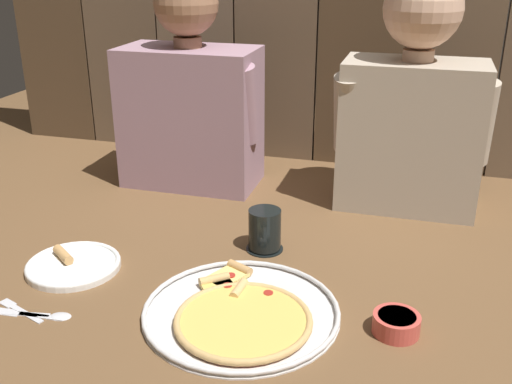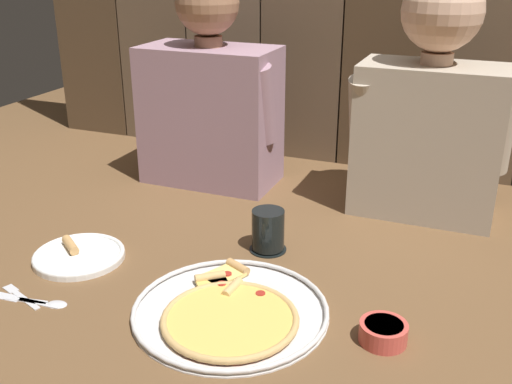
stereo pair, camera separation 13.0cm
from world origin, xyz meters
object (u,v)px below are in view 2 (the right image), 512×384
object	(u,v)px
diner_left	(210,90)
diner_right	(432,102)
drinking_glass	(268,231)
dinner_plate	(79,255)
dipping_bowl	(383,332)
pizza_tray	(230,312)

from	to	relation	value
diner_left	diner_right	size ratio (longest dim) A/B	0.98
drinking_glass	diner_right	size ratio (longest dim) A/B	0.16
drinking_glass	diner_right	xyz separation A→B (m)	(0.31, 0.37, 0.26)
dinner_plate	drinking_glass	world-z (taller)	drinking_glass
dipping_bowl	dinner_plate	bearing A→B (deg)	176.15
drinking_glass	dipping_bowl	size ratio (longest dim) A/B	1.15
dipping_bowl	drinking_glass	bearing A→B (deg)	141.81
drinking_glass	diner_left	world-z (taller)	diner_left
dinner_plate	drinking_glass	xyz separation A→B (m)	(0.39, 0.21, 0.04)
dinner_plate	diner_left	xyz separation A→B (m)	(0.06, 0.58, 0.27)
pizza_tray	diner_right	bearing A→B (deg)	67.33
diner_right	dinner_plate	bearing A→B (deg)	-140.39
pizza_tray	drinking_glass	distance (m)	0.29
diner_left	drinking_glass	bearing A→B (deg)	-48.41
pizza_tray	dipping_bowl	world-z (taller)	dipping_bowl
pizza_tray	diner_right	size ratio (longest dim) A/B	0.61
diner_left	diner_right	bearing A→B (deg)	0.06
dinner_plate	diner_left	bearing A→B (deg)	83.63
pizza_tray	diner_right	distance (m)	0.77
dinner_plate	diner_left	distance (m)	0.64
drinking_glass	dipping_bowl	xyz separation A→B (m)	(0.33, -0.26, -0.03)
dipping_bowl	diner_left	world-z (taller)	diner_left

